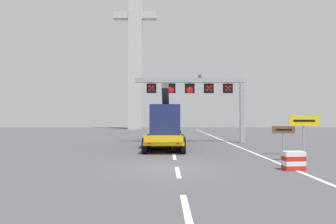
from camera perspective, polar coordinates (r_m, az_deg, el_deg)
ground at (r=14.28m, az=-0.28°, el=-11.32°), size 112.00×112.00×0.00m
lane_markings at (r=26.17m, az=0.74°, el=-6.59°), size 0.20×38.58×0.01m
edge_line_right at (r=26.92m, az=13.00°, el=-6.41°), size 0.20×63.00×0.01m
overhead_lane_gantry at (r=28.37m, az=7.01°, el=4.29°), size 10.99×0.90×6.70m
heavy_haul_truck_yellow at (r=27.25m, az=-0.29°, el=-2.19°), size 3.36×14.12×5.30m
exit_sign_yellow at (r=18.00m, az=25.49°, el=-2.55°), size 1.71×0.15×2.64m
tourist_info_sign_brown at (r=20.73m, az=22.06°, el=-3.90°), size 1.53×0.15×1.94m
crash_barrier_striped at (r=15.19m, az=23.79°, el=-8.90°), size 1.05×0.61×0.90m
bridge_pylon_distant at (r=62.38m, az=-6.54°, el=14.88°), size 9.00×2.00×38.42m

